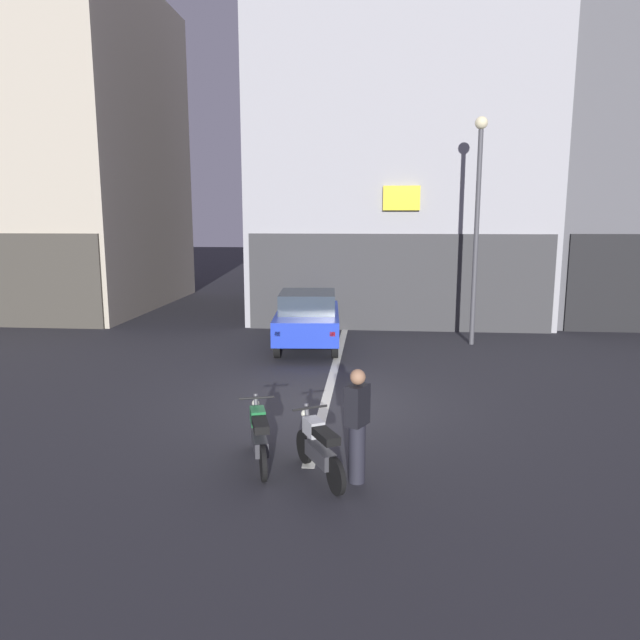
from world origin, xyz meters
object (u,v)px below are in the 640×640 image
street_lamp (477,208)px  motorcycle_green_row_leftmost (259,435)px  person_by_motorcycles (357,425)px  car_blue_crossing_near (308,317)px  motorcycle_silver_row_left_mid (319,447)px

street_lamp → motorcycle_green_row_leftmost: size_ratio=4.02×
street_lamp → person_by_motorcycles: 10.52m
car_blue_crossing_near → motorcycle_silver_row_left_mid: bearing=-82.5°
street_lamp → person_by_motorcycles: street_lamp is taller
motorcycle_silver_row_left_mid → person_by_motorcycles: size_ratio=0.90×
motorcycle_silver_row_left_mid → person_by_motorcycles: bearing=-10.7°
car_blue_crossing_near → street_lamp: (4.81, 0.88, 3.10)m
motorcycle_silver_row_left_mid → car_blue_crossing_near: bearing=97.5°
car_blue_crossing_near → person_by_motorcycles: 8.83m
motorcycle_green_row_leftmost → motorcycle_silver_row_left_mid: same height
car_blue_crossing_near → motorcycle_silver_row_left_mid: (1.13, -8.56, -0.43)m
car_blue_crossing_near → motorcycle_silver_row_left_mid: 8.65m
motorcycle_green_row_leftmost → motorcycle_silver_row_left_mid: bearing=-21.7°
car_blue_crossing_near → motorcycle_green_row_leftmost: bearing=-88.8°
person_by_motorcycles → motorcycle_green_row_leftmost: bearing=162.2°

